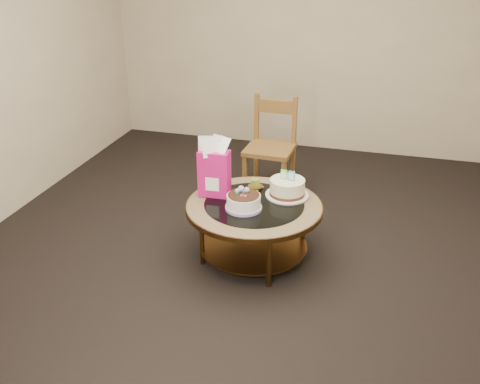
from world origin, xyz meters
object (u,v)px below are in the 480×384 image
(decorated_cake, at_px, (244,202))
(cream_cake, at_px, (287,188))
(coffee_table, at_px, (254,213))
(gift_bag, at_px, (214,167))
(dining_chair, at_px, (271,147))

(decorated_cake, xyz_separation_m, cream_cake, (0.26, 0.29, 0.01))
(coffee_table, relative_size, gift_bag, 2.22)
(decorated_cake, height_order, dining_chair, dining_chair)
(gift_bag, bearing_deg, cream_cake, 12.28)
(dining_chair, bearing_deg, coffee_table, -81.13)
(coffee_table, height_order, cream_cake, cream_cake)
(cream_cake, bearing_deg, decorated_cake, -121.49)
(coffee_table, relative_size, dining_chair, 1.10)
(decorated_cake, bearing_deg, dining_chair, 93.55)
(cream_cake, distance_m, dining_chair, 1.02)
(dining_chair, bearing_deg, decorated_cake, -84.10)
(coffee_table, xyz_separation_m, cream_cake, (0.21, 0.20, 0.14))
(cream_cake, relative_size, gift_bag, 0.71)
(gift_bag, distance_m, dining_chair, 1.13)
(decorated_cake, height_order, gift_bag, gift_bag)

